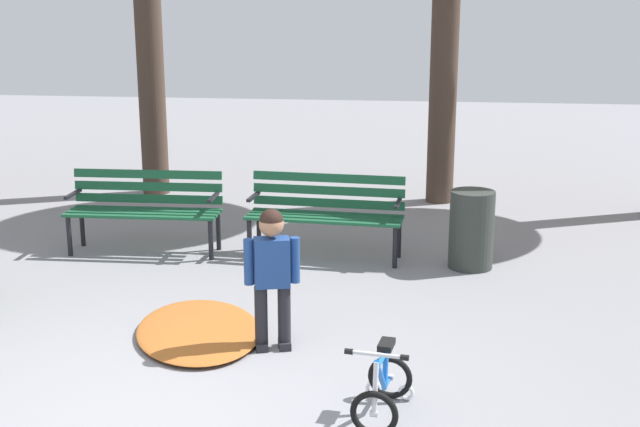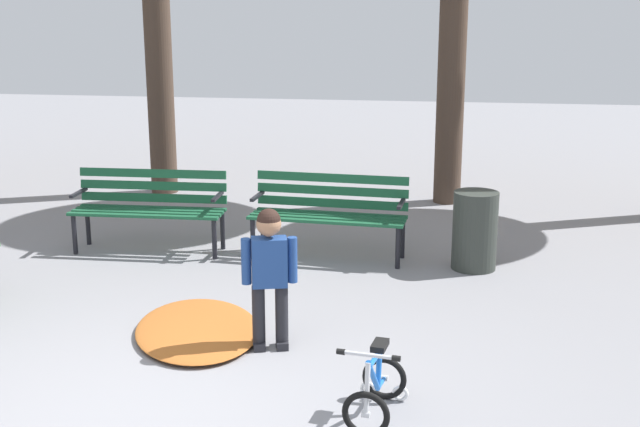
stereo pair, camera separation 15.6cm
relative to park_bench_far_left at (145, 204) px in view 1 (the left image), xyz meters
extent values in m
plane|color=gray|center=(1.25, -3.59, -0.51)|extent=(36.00, 36.00, 0.00)
cube|color=#195133|center=(0.00, 0.09, -0.07)|extent=(1.60, 0.13, 0.03)
cube|color=#195133|center=(0.00, -0.03, -0.07)|extent=(1.60, 0.13, 0.03)
cube|color=#195133|center=(0.01, -0.15, -0.07)|extent=(1.60, 0.13, 0.03)
cube|color=#195133|center=(0.01, -0.27, -0.07)|extent=(1.60, 0.13, 0.03)
cube|color=#195133|center=(0.00, 0.13, 0.03)|extent=(1.60, 0.10, 0.09)
cube|color=#195133|center=(0.00, 0.13, 0.16)|extent=(1.60, 0.10, 0.09)
cube|color=#195133|center=(0.00, 0.13, 0.30)|extent=(1.60, 0.10, 0.09)
cylinder|color=black|center=(0.76, -0.23, -0.29)|extent=(0.05, 0.05, 0.44)
cylinder|color=black|center=(0.75, 0.13, -0.29)|extent=(0.05, 0.05, 0.44)
cube|color=black|center=(0.75, -0.05, 0.11)|extent=(0.05, 0.40, 0.03)
cylinder|color=black|center=(-0.74, -0.28, -0.29)|extent=(0.05, 0.05, 0.44)
cylinder|color=black|center=(-0.75, 0.08, -0.29)|extent=(0.05, 0.05, 0.44)
cube|color=black|center=(-0.75, -0.10, 0.11)|extent=(0.05, 0.40, 0.03)
cube|color=#195133|center=(1.92, 0.15, -0.07)|extent=(1.60, 0.18, 0.03)
cube|color=#195133|center=(1.91, 0.03, -0.07)|extent=(1.60, 0.18, 0.03)
cube|color=#195133|center=(1.90, -0.09, -0.07)|extent=(1.60, 0.18, 0.03)
cube|color=#195133|center=(1.89, -0.21, -0.07)|extent=(1.60, 0.18, 0.03)
cube|color=#195133|center=(1.92, 0.19, 0.03)|extent=(1.60, 0.15, 0.09)
cube|color=#195133|center=(1.92, 0.19, 0.16)|extent=(1.60, 0.15, 0.09)
cube|color=#195133|center=(1.92, 0.19, 0.30)|extent=(1.60, 0.15, 0.09)
cylinder|color=black|center=(2.64, -0.24, -0.29)|extent=(0.05, 0.05, 0.44)
cylinder|color=black|center=(2.67, 0.12, -0.29)|extent=(0.05, 0.05, 0.44)
cube|color=black|center=(2.65, -0.06, 0.11)|extent=(0.07, 0.40, 0.03)
cylinder|color=black|center=(1.14, -0.14, -0.29)|extent=(0.05, 0.05, 0.44)
cylinder|color=black|center=(1.17, 0.22, -0.29)|extent=(0.05, 0.05, 0.44)
cube|color=black|center=(1.16, 0.04, 0.11)|extent=(0.07, 0.40, 0.03)
cylinder|color=black|center=(1.90, -2.33, -0.26)|extent=(0.10, 0.10, 0.50)
cube|color=black|center=(1.90, -2.33, -0.48)|extent=(0.13, 0.18, 0.06)
cylinder|color=black|center=(1.73, -2.38, -0.26)|extent=(0.10, 0.10, 0.50)
cube|color=black|center=(1.73, -2.38, -0.48)|extent=(0.13, 0.18, 0.06)
cube|color=navy|center=(1.81, -2.35, 0.18)|extent=(0.29, 0.22, 0.37)
sphere|color=#996B4C|center=(1.81, -2.35, 0.47)|extent=(0.19, 0.19, 0.19)
sphere|color=black|center=(1.81, -2.35, 0.50)|extent=(0.18, 0.18, 0.18)
cylinder|color=navy|center=(1.98, -2.31, 0.19)|extent=(0.07, 0.07, 0.35)
cylinder|color=navy|center=(1.64, -2.40, 0.19)|extent=(0.07, 0.07, 0.35)
torus|color=black|center=(2.66, -3.57, -0.36)|extent=(0.30, 0.08, 0.30)
cylinder|color=silver|center=(2.66, -3.57, -0.36)|extent=(0.05, 0.05, 0.04)
torus|color=black|center=(2.74, -3.05, -0.36)|extent=(0.30, 0.08, 0.30)
cylinder|color=silver|center=(2.74, -3.05, -0.36)|extent=(0.05, 0.05, 0.04)
torus|color=white|center=(2.84, -3.07, -0.46)|extent=(0.11, 0.04, 0.11)
torus|color=white|center=(2.63, -3.04, -0.46)|extent=(0.11, 0.04, 0.11)
cylinder|color=blue|center=(2.69, -3.39, -0.19)|extent=(0.08, 0.31, 0.32)
cylinder|color=blue|center=(2.71, -3.23, -0.21)|extent=(0.05, 0.08, 0.27)
cylinder|color=blue|center=(2.72, -3.15, -0.35)|extent=(0.06, 0.20, 0.05)
cylinder|color=silver|center=(2.67, -3.55, -0.20)|extent=(0.04, 0.08, 0.32)
cylinder|color=blue|center=(2.69, -3.37, -0.09)|extent=(0.08, 0.32, 0.05)
cube|color=black|center=(2.71, -3.21, -0.06)|extent=(0.11, 0.18, 0.04)
cylinder|color=silver|center=(2.67, -3.53, 0.01)|extent=(0.34, 0.07, 0.02)
cylinder|color=black|center=(2.84, -3.55, 0.01)|extent=(0.05, 0.04, 0.04)
cylinder|color=black|center=(2.50, -3.51, 0.01)|extent=(0.05, 0.04, 0.04)
ellipsoid|color=#9E5623|center=(1.17, -2.16, -0.48)|extent=(1.40, 1.65, 0.07)
cylinder|color=#2D332D|center=(3.39, -0.12, -0.12)|extent=(0.44, 0.44, 0.78)
cylinder|color=#423328|center=(-0.81, 2.71, 1.56)|extent=(0.36, 0.36, 4.14)
cylinder|color=#423328|center=(3.10, 2.71, 1.42)|extent=(0.36, 0.36, 3.86)
camera|label=1|loc=(2.94, -8.08, 2.04)|focal=46.13mm
camera|label=2|loc=(3.09, -8.06, 2.04)|focal=46.13mm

